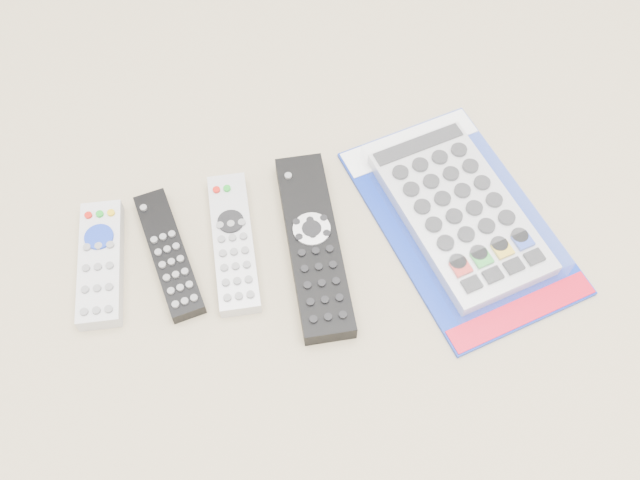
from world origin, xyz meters
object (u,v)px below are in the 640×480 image
object	(u,v)px
remote_small_grey	(101,263)
remote_slim_black	(169,254)
remote_large_black	(314,244)
jumbo_remote_packaged	(460,211)
remote_silver_dvd	(233,242)

from	to	relation	value
remote_small_grey	remote_slim_black	xyz separation A→B (m)	(0.08, -0.01, -0.00)
remote_slim_black	remote_large_black	bearing A→B (deg)	-18.17
jumbo_remote_packaged	remote_small_grey	bearing A→B (deg)	164.37
remote_small_grey	remote_silver_dvd	world-z (taller)	remote_small_grey
remote_large_black	remote_silver_dvd	bearing A→B (deg)	168.13
remote_silver_dvd	jumbo_remote_packaged	size ratio (longest dim) A/B	0.57
remote_slim_black	jumbo_remote_packaged	world-z (taller)	jumbo_remote_packaged
remote_small_grey	remote_slim_black	distance (m)	0.08
remote_slim_black	jumbo_remote_packaged	bearing A→B (deg)	-12.98
remote_slim_black	remote_silver_dvd	bearing A→B (deg)	-10.39
remote_slim_black	remote_silver_dvd	world-z (taller)	remote_silver_dvd
remote_slim_black	remote_large_black	xyz separation A→B (m)	(0.16, -0.03, 0.00)
remote_small_grey	remote_slim_black	bearing A→B (deg)	2.54
remote_large_black	jumbo_remote_packaged	size ratio (longest dim) A/B	0.75
remote_small_grey	remote_silver_dvd	distance (m)	0.15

